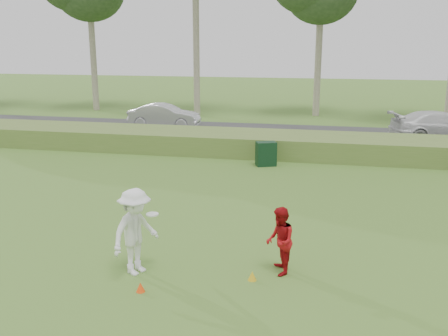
% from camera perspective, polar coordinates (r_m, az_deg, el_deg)
% --- Properties ---
extents(ground, '(120.00, 120.00, 0.00)m').
position_cam_1_polar(ground, '(11.61, -4.25, -11.06)').
color(ground, '#3E6A23').
rests_on(ground, ground).
extents(reed_strip, '(80.00, 3.00, 0.90)m').
position_cam_1_polar(reed_strip, '(22.71, 4.27, 2.81)').
color(reed_strip, '#51702D').
rests_on(reed_strip, ground).
extents(park_road, '(80.00, 6.00, 0.06)m').
position_cam_1_polar(park_road, '(27.66, 5.71, 3.97)').
color(park_road, '#2D2D2D').
rests_on(park_road, ground).
extents(player_white, '(1.17, 1.43, 1.93)m').
position_cam_1_polar(player_white, '(11.04, -10.09, -7.18)').
color(player_white, white).
rests_on(player_white, ground).
extents(player_red, '(0.72, 0.84, 1.51)m').
position_cam_1_polar(player_red, '(11.01, 6.41, -8.30)').
color(player_red, '#A30D12').
rests_on(player_red, ground).
extents(cone_orange, '(0.18, 0.18, 0.20)m').
position_cam_1_polar(cone_orange, '(10.58, -9.53, -13.28)').
color(cone_orange, '#FC470D').
rests_on(cone_orange, ground).
extents(cone_yellow, '(0.19, 0.19, 0.20)m').
position_cam_1_polar(cone_yellow, '(10.91, 3.24, -12.20)').
color(cone_yellow, gold).
rests_on(cone_yellow, ground).
extents(utility_cabinet, '(0.92, 0.76, 0.99)m').
position_cam_1_polar(utility_cabinet, '(20.43, 4.82, 1.62)').
color(utility_cabinet, black).
rests_on(utility_cabinet, ground).
extents(car_mid, '(4.19, 1.62, 1.36)m').
position_cam_1_polar(car_mid, '(29.42, -6.83, 5.96)').
color(car_mid, silver).
rests_on(car_mid, park_road).
extents(car_right, '(5.37, 3.14, 1.46)m').
position_cam_1_polar(car_right, '(27.59, 23.56, 4.42)').
color(car_right, silver).
rests_on(car_right, park_road).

